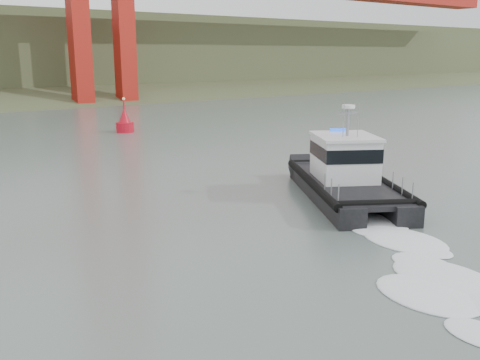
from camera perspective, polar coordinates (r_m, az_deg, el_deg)
The scene contains 3 objects.
ground at distance 21.99m, azimuth 8.25°, elevation -9.73°, with size 400.00×400.00×0.00m, color #4E5D57.
patrol_boat at distance 32.89m, azimuth 11.20°, elevation 0.60°, with size 9.75×12.60×5.83m.
nav_buoy at distance 61.33m, azimuth -12.19°, elevation 6.01°, with size 1.97×1.97×4.10m.
Camera 1 is at (-14.31, -14.34, 8.56)m, focal length 40.00 mm.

